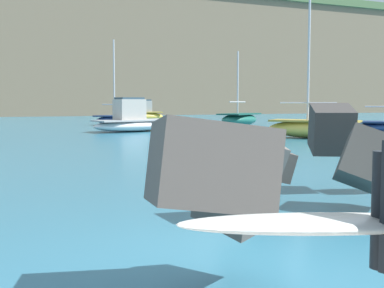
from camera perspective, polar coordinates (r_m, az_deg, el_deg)
ground_plane at (r=6.18m, az=7.30°, el=-13.21°), size 400.00×400.00×0.00m
breakwater_jetty at (r=7.84m, az=9.03°, el=-0.64°), size 32.40×6.91×2.92m
boat_near_left at (r=39.59m, az=5.41°, el=2.84°), size 4.82×4.20×5.80m
boat_near_right at (r=27.03m, az=13.74°, el=1.82°), size 4.50×4.95×8.25m
boat_mid_left at (r=32.34m, az=-6.58°, el=2.57°), size 6.21×3.37×2.18m
boat_mid_centre at (r=48.60m, az=-5.70°, el=3.35°), size 4.37×1.90×2.12m
boat_far_left at (r=40.79m, az=-8.45°, el=2.76°), size 3.92×4.40×6.86m
headland_bluff at (r=90.95m, az=-14.73°, el=9.44°), size 106.89×45.10×18.89m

